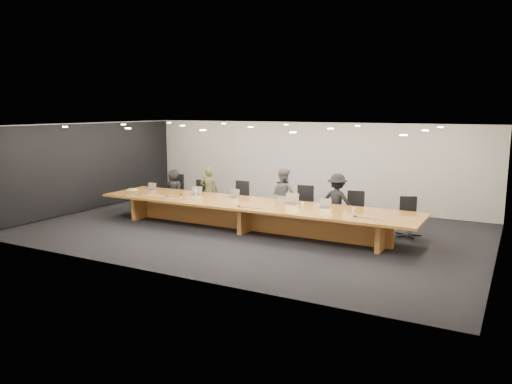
# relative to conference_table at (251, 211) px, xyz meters

# --- Properties ---
(ground) EXTENTS (12.00, 12.00, 0.00)m
(ground) POSITION_rel_conference_table_xyz_m (0.00, 0.00, -0.52)
(ground) COLOR black
(ground) RESTS_ON ground
(back_wall) EXTENTS (12.00, 0.02, 2.80)m
(back_wall) POSITION_rel_conference_table_xyz_m (0.00, 4.00, 0.88)
(back_wall) COLOR silver
(back_wall) RESTS_ON ground
(left_wall_panel) EXTENTS (0.08, 7.84, 2.74)m
(left_wall_panel) POSITION_rel_conference_table_xyz_m (-5.94, 0.00, 0.85)
(left_wall_panel) COLOR black
(left_wall_panel) RESTS_ON ground
(conference_table) EXTENTS (9.00, 1.80, 0.75)m
(conference_table) POSITION_rel_conference_table_xyz_m (0.00, 0.00, 0.00)
(conference_table) COLOR brown
(conference_table) RESTS_ON ground
(chair_far_left) EXTENTS (0.68, 0.68, 1.16)m
(chair_far_left) POSITION_rel_conference_table_xyz_m (-3.56, 1.28, 0.06)
(chair_far_left) COLOR black
(chair_far_left) RESTS_ON ground
(chair_left) EXTENTS (0.59, 0.59, 1.04)m
(chair_left) POSITION_rel_conference_table_xyz_m (-2.59, 1.22, -0.00)
(chair_left) COLOR black
(chair_left) RESTS_ON ground
(chair_mid_left) EXTENTS (0.57, 0.57, 1.10)m
(chair_mid_left) POSITION_rel_conference_table_xyz_m (-1.15, 1.33, 0.03)
(chair_mid_left) COLOR black
(chair_mid_left) RESTS_ON ground
(chair_mid_right) EXTENTS (0.65, 0.65, 1.13)m
(chair_mid_right) POSITION_rel_conference_table_xyz_m (1.01, 1.22, 0.04)
(chair_mid_right) COLOR black
(chair_mid_right) RESTS_ON ground
(chair_right) EXTENTS (0.66, 0.66, 1.09)m
(chair_right) POSITION_rel_conference_table_xyz_m (2.50, 1.20, 0.03)
(chair_right) COLOR black
(chair_right) RESTS_ON ground
(chair_far_right) EXTENTS (0.67, 0.67, 1.03)m
(chair_far_right) POSITION_rel_conference_table_xyz_m (3.88, 1.33, -0.00)
(chair_far_right) COLOR black
(chair_far_right) RESTS_ON ground
(person_a) EXTENTS (0.71, 0.52, 1.32)m
(person_a) POSITION_rel_conference_table_xyz_m (-3.48, 1.18, 0.14)
(person_a) COLOR black
(person_a) RESTS_ON ground
(person_b) EXTENTS (0.64, 0.53, 1.49)m
(person_b) POSITION_rel_conference_table_xyz_m (-2.09, 1.12, 0.22)
(person_b) COLOR #3D3921
(person_b) RESTS_ON ground
(person_c) EXTENTS (0.92, 0.81, 1.59)m
(person_c) POSITION_rel_conference_table_xyz_m (0.40, 1.21, 0.27)
(person_c) COLOR #4C4C4E
(person_c) RESTS_ON ground
(person_d) EXTENTS (1.03, 0.65, 1.52)m
(person_d) POSITION_rel_conference_table_xyz_m (2.00, 1.22, 0.24)
(person_d) COLOR black
(person_d) RESTS_ON ground
(laptop_a) EXTENTS (0.30, 0.22, 0.23)m
(laptop_a) POSITION_rel_conference_table_xyz_m (-3.75, 0.34, 0.35)
(laptop_a) COLOR #C1B193
(laptop_a) RESTS_ON conference_table
(laptop_b) EXTENTS (0.36, 0.29, 0.25)m
(laptop_b) POSITION_rel_conference_table_xyz_m (-2.02, 0.31, 0.35)
(laptop_b) COLOR tan
(laptop_b) RESTS_ON conference_table
(laptop_c) EXTENTS (0.38, 0.31, 0.26)m
(laptop_c) POSITION_rel_conference_table_xyz_m (-0.84, 0.42, 0.36)
(laptop_c) COLOR #C3B895
(laptop_c) RESTS_ON conference_table
(laptop_d) EXTENTS (0.37, 0.27, 0.29)m
(laptop_d) POSITION_rel_conference_table_xyz_m (1.01, 0.33, 0.38)
(laptop_d) COLOR tan
(laptop_d) RESTS_ON conference_table
(laptop_e) EXTENTS (0.33, 0.27, 0.23)m
(laptop_e) POSITION_rel_conference_table_xyz_m (1.99, 0.30, 0.35)
(laptop_e) COLOR tan
(laptop_e) RESTS_ON conference_table
(water_bottle) EXTENTS (0.07, 0.07, 0.20)m
(water_bottle) POSITION_rel_conference_table_xyz_m (-1.86, 0.09, 0.33)
(water_bottle) COLOR silver
(water_bottle) RESTS_ON conference_table
(amber_mug) EXTENTS (0.08, 0.08, 0.09)m
(amber_mug) POSITION_rel_conference_table_xyz_m (-2.31, 0.00, 0.27)
(amber_mug) COLOR brown
(amber_mug) RESTS_ON conference_table
(paper_cup_near) EXTENTS (0.09, 0.09, 0.09)m
(paper_cup_near) POSITION_rel_conference_table_xyz_m (1.40, 0.25, 0.27)
(paper_cup_near) COLOR white
(paper_cup_near) RESTS_ON conference_table
(paper_cup_far) EXTENTS (0.08, 0.08, 0.08)m
(paper_cup_far) POSITION_rel_conference_table_xyz_m (2.76, 0.24, 0.27)
(paper_cup_far) COLOR silver
(paper_cup_far) RESTS_ON conference_table
(notepad) EXTENTS (0.32, 0.28, 0.02)m
(notepad) POSITION_rel_conference_table_xyz_m (-4.29, 0.15, 0.24)
(notepad) COLOR white
(notepad) RESTS_ON conference_table
(lime_gadget) EXTENTS (0.19, 0.11, 0.03)m
(lime_gadget) POSITION_rel_conference_table_xyz_m (-4.30, 0.13, 0.26)
(lime_gadget) COLOR #54B831
(lime_gadget) RESTS_ON notepad
(av_box) EXTENTS (0.27, 0.24, 0.03)m
(av_box) POSITION_rel_conference_table_xyz_m (-3.62, -0.67, 0.25)
(av_box) COLOR #ACACB1
(av_box) RESTS_ON conference_table
(mic_left) EXTENTS (0.13, 0.13, 0.03)m
(mic_left) POSITION_rel_conference_table_xyz_m (-2.57, -0.31, 0.24)
(mic_left) COLOR black
(mic_left) RESTS_ON conference_table
(mic_center) EXTENTS (0.13, 0.13, 0.03)m
(mic_center) POSITION_rel_conference_table_xyz_m (-0.01, -0.58, 0.24)
(mic_center) COLOR black
(mic_center) RESTS_ON conference_table
(mic_right) EXTENTS (0.14, 0.14, 0.03)m
(mic_right) POSITION_rel_conference_table_xyz_m (3.00, -0.36, 0.25)
(mic_right) COLOR black
(mic_right) RESTS_ON conference_table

